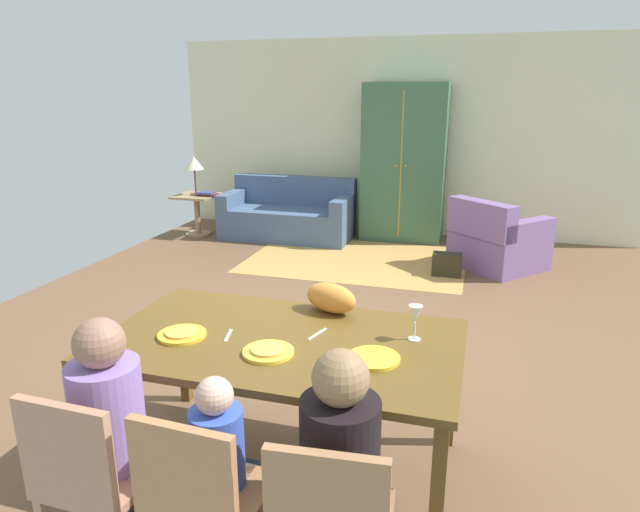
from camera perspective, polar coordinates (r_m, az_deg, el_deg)
ground_plane at (r=5.22m, az=2.18°, el=-5.91°), size 6.48×6.52×0.02m
back_wall at (r=8.10m, az=8.19°, el=11.88°), size 6.48×0.10×2.70m
dining_table at (r=2.92m, az=-3.98°, el=-9.60°), size 1.83×1.04×0.76m
plate_near_man at (r=2.99m, az=-13.96°, el=-7.84°), size 0.25×0.25×0.02m
pizza_near_man at (r=2.99m, az=-13.98°, el=-7.58°), size 0.17×0.17×0.01m
plate_near_child at (r=2.74m, az=-5.33°, el=-9.78°), size 0.25×0.25×0.02m
pizza_near_child at (r=2.73m, az=-5.34°, el=-9.49°), size 0.17×0.17×0.01m
plate_near_woman at (r=2.68m, az=5.53°, el=-10.39°), size 0.25×0.25×0.02m
wine_glass at (r=2.86m, az=9.75°, el=-6.03°), size 0.07×0.07×0.19m
fork at (r=2.95m, az=-9.39°, el=-8.05°), size 0.05×0.15×0.01m
knife at (r=2.93m, az=-0.27°, el=-8.00°), size 0.06×0.17×0.01m
dining_chair_man at (r=2.59m, az=-22.46°, el=-19.87°), size 0.43×0.43×0.87m
person_man at (r=2.69m, az=-20.06°, el=-17.60°), size 0.30×0.40×1.11m
dining_chair_child at (r=2.35m, az=-12.04°, el=-23.04°), size 0.44×0.44×0.87m
person_child at (r=2.50m, az=-9.88°, el=-21.85°), size 0.22×0.29×0.92m
person_woman at (r=2.32m, az=2.14°, el=-22.66°), size 0.30×0.41×1.11m
cat at (r=3.19m, az=1.14°, el=-4.32°), size 0.35×0.25×0.17m
area_rug at (r=6.81m, az=3.74°, el=-0.39°), size 2.60×1.80×0.01m
couch at (r=7.85m, az=-3.23°, el=4.14°), size 1.79×0.86×0.82m
armchair at (r=6.74m, az=17.62°, el=1.44°), size 1.21×1.21×0.82m
armoire at (r=7.73m, az=8.61°, el=9.41°), size 1.10×0.59×2.10m
side_table at (r=8.13m, az=-12.50°, el=4.74°), size 0.56×0.56×0.58m
table_lamp at (r=8.03m, az=-12.78°, el=9.15°), size 0.26×0.26×0.54m
book_lower at (r=8.01m, az=-11.30°, el=6.21°), size 0.22×0.16×0.03m
book_upper at (r=7.98m, az=-11.59°, el=6.36°), size 0.22×0.16×0.03m
handbag at (r=6.35m, az=12.89°, el=-0.86°), size 0.32×0.16×0.26m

